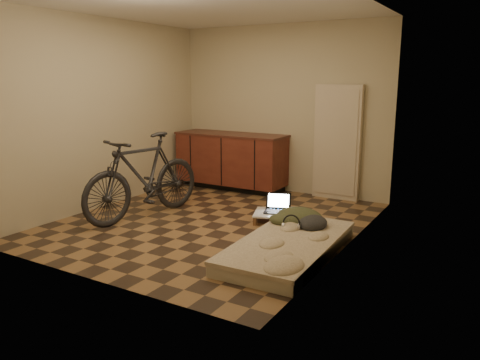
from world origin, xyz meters
The scene contains 10 objects.
room_shell centered at (0.00, 0.00, 1.30)m, with size 3.50×4.00×2.60m.
cabinets centered at (-0.75, 1.70, 0.47)m, with size 1.84×0.62×0.91m.
appliance_panel centered at (0.95, 1.94, 0.85)m, with size 0.70×0.10×1.70m, color beige.
bicycle centered at (-0.88, -0.27, 0.60)m, with size 0.55×1.86×1.21m, color black.
futon centered at (1.30, -0.52, 0.08)m, with size 0.93×1.86×0.16m.
clothing_pile centered at (1.19, 0.08, 0.28)m, with size 0.59×0.49×0.23m, color #333821, non-canonical shape.
headphones centered at (1.18, -0.19, 0.23)m, with size 0.22×0.20×0.14m, color black, non-canonical shape.
lap_desk centered at (0.78, 0.45, 0.11)m, with size 0.84×0.69×0.12m.
laptop centered at (0.69, 0.48, 0.17)m, with size 0.39×0.37×0.22m.
mouse centered at (1.03, 0.52, 0.14)m, with size 0.06×0.10×0.03m, color white.
Camera 1 is at (3.19, -4.73, 1.80)m, focal length 35.00 mm.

